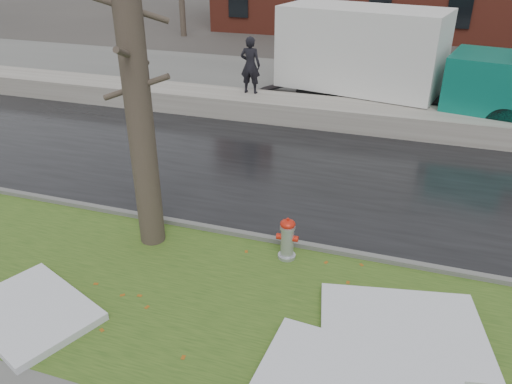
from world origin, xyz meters
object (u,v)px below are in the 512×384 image
(box_truck, at_px, (392,60))
(worker, at_px, (250,65))
(fire_hydrant, at_px, (287,237))
(tree, at_px, (137,91))

(box_truck, relative_size, worker, 5.55)
(fire_hydrant, height_order, box_truck, box_truck)
(fire_hydrant, bearing_deg, tree, -177.09)
(tree, height_order, box_truck, tree)
(fire_hydrant, height_order, worker, worker)
(fire_hydrant, relative_size, worker, 0.46)
(tree, bearing_deg, worker, 95.08)
(fire_hydrant, relative_size, tree, 0.14)
(tree, bearing_deg, fire_hydrant, 4.95)
(box_truck, bearing_deg, worker, -150.33)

